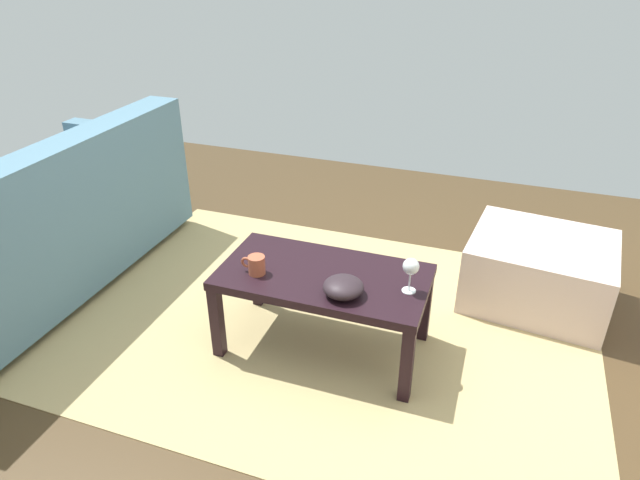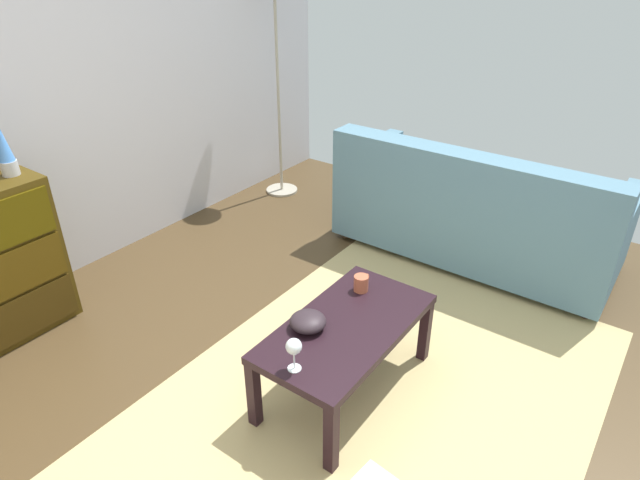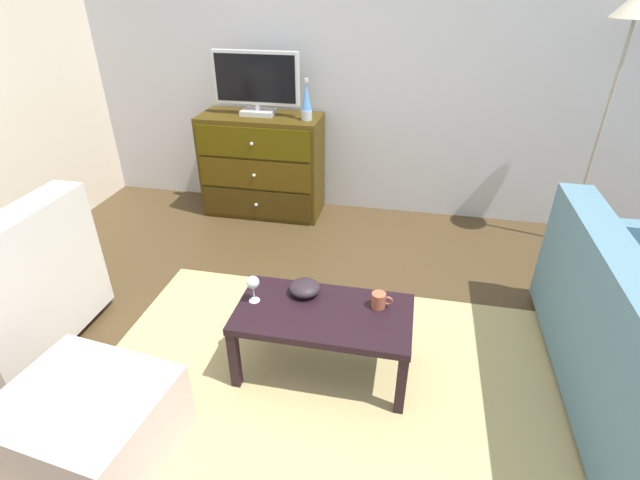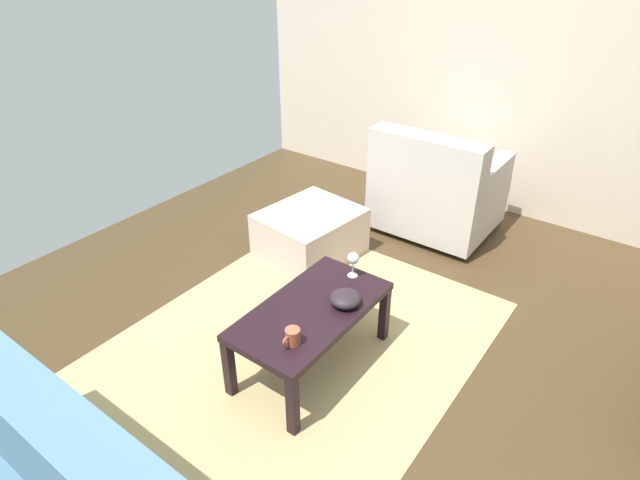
{
  "view_description": "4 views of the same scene",
  "coord_description": "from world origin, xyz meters",
  "views": [
    {
      "loc": [
        -0.52,
        1.95,
        1.73
      ],
      "look_at": [
        0.12,
        0.11,
        0.66
      ],
      "focal_mm": 31.23,
      "sensor_mm": 36.0,
      "label": 1
    },
    {
      "loc": [
        -1.57,
        -1.12,
        2.0
      ],
      "look_at": [
        0.22,
        0.17,
        0.77
      ],
      "focal_mm": 30.24,
      "sensor_mm": 36.0,
      "label": 2
    },
    {
      "loc": [
        0.53,
        -1.95,
        1.97
      ],
      "look_at": [
        0.11,
        0.12,
        0.75
      ],
      "focal_mm": 26.33,
      "sensor_mm": 36.0,
      "label": 3
    },
    {
      "loc": [
        1.93,
        1.34,
        2.17
      ],
      "look_at": [
        0.05,
        -0.05,
        0.78
      ],
      "focal_mm": 29.31,
      "sensor_mm": 36.0,
      "label": 4
    }
  ],
  "objects": [
    {
      "name": "wine_glass",
      "position": [
        -0.23,
        -0.02,
        0.52
      ],
      "size": [
        0.07,
        0.07,
        0.16
      ],
      "color": "silver",
      "rests_on": "coffee_table"
    },
    {
      "name": "standing_lamp",
      "position": [
        1.88,
        1.8,
        1.61
      ],
      "size": [
        0.32,
        0.32,
        1.88
      ],
      "color": "#A59E8C",
      "rests_on": "ground_plane"
    },
    {
      "name": "bowl_decorative",
      "position": [
        0.02,
        0.1,
        0.45
      ],
      "size": [
        0.17,
        0.17,
        0.08
      ],
      "primitive_type": "ellipsoid",
      "color": "#291F25",
      "rests_on": "coffee_table"
    },
    {
      "name": "ground_plane",
      "position": [
        0.0,
        0.0,
        -0.03
      ],
      "size": [
        5.39,
        4.8,
        0.05
      ],
      "primitive_type": "cube",
      "color": "#45341E"
    },
    {
      "name": "dresser",
      "position": [
        -0.78,
        1.85,
        0.45
      ],
      "size": [
        1.05,
        0.49,
        0.9
      ],
      "color": "#41300B",
      "rests_on": "ground_plane"
    },
    {
      "name": "armchair",
      "position": [
        -1.69,
        -0.18,
        0.36
      ],
      "size": [
        0.8,
        0.9,
        0.89
      ],
      "color": "#332319",
      "rests_on": "ground_plane"
    },
    {
      "name": "tv",
      "position": [
        -0.79,
        1.87,
        1.17
      ],
      "size": [
        0.73,
        0.18,
        0.52
      ],
      "color": "silver",
      "rests_on": "dresser"
    },
    {
      "name": "area_rug",
      "position": [
        0.2,
        -0.2,
        0.0
      ],
      "size": [
        2.6,
        1.9,
        0.01
      ],
      "primitive_type": "cube",
      "color": "tan",
      "rests_on": "ground_plane"
    },
    {
      "name": "wall_accent_rear",
      "position": [
        0.0,
        2.16,
        1.27
      ],
      "size": [
        5.39,
        0.12,
        2.55
      ],
      "primitive_type": "cube",
      "color": "#BAB7BF",
      "rests_on": "ground_plane"
    },
    {
      "name": "lava_lamp",
      "position": [
        -0.35,
        1.81,
        1.04
      ],
      "size": [
        0.09,
        0.09,
        0.33
      ],
      "color": "#B7B7BC",
      "rests_on": "dresser"
    },
    {
      "name": "mug",
      "position": [
        0.44,
        0.07,
        0.45
      ],
      "size": [
        0.11,
        0.08,
        0.08
      ],
      "color": "#AC553A",
      "rests_on": "coffee_table"
    },
    {
      "name": "ottoman",
      "position": [
        -0.78,
        -0.76,
        0.18
      ],
      "size": [
        0.76,
        0.68,
        0.36
      ],
      "primitive_type": "cube",
      "rotation": [
        0.0,
        0.0,
        -0.12
      ],
      "color": "beige",
      "rests_on": "ground_plane"
    },
    {
      "name": "coffee_table",
      "position": [
        0.16,
        -0.03,
        0.35
      ],
      "size": [
        0.93,
        0.49,
        0.41
      ],
      "color": "black",
      "rests_on": "ground_plane"
    }
  ]
}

